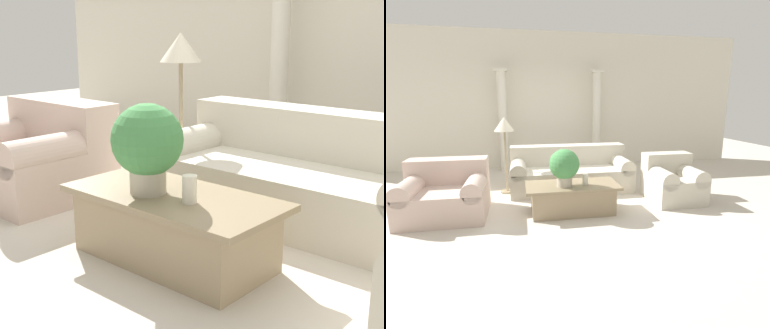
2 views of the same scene
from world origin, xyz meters
The scene contains 9 objects.
ground_plane centered at (0.00, 0.00, 0.00)m, with size 16.00×16.00×0.00m, color beige.
wall_back centered at (0.00, 2.76, 1.60)m, with size 10.00×0.06×3.20m.
sofa_long centered at (0.31, 0.73, 0.32)m, with size 2.19×1.00×0.79m.
loveseat centered at (-1.67, -0.24, 0.33)m, with size 1.15×1.00×0.79m.
coffee_table centered at (0.14, -0.49, 0.22)m, with size 1.36×0.67×0.43m.
potted_plant centered at (0.02, -0.57, 0.74)m, with size 0.43×0.43×0.54m.
pillar_candle centered at (0.33, -0.54, 0.51)m, with size 0.09×0.09×0.16m.
floor_lamp centered at (-0.85, 0.68, 1.14)m, with size 0.35×0.35×1.35m.
column_left centered at (-0.95, 2.39, 1.18)m, with size 0.28×0.28×2.31m.
Camera 1 is at (2.24, -2.71, 1.40)m, focal length 50.00 mm.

